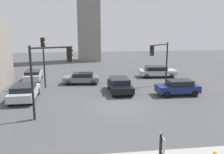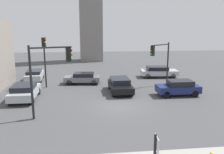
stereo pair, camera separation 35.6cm
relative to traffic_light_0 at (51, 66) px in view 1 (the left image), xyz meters
name	(u,v)px [view 1 (the left image)]	position (x,y,z in m)	size (l,w,h in m)	color
ground_plane	(120,106)	(5.20, 1.75, -3.75)	(89.01, 89.01, 0.00)	#4C4C4F
traffic_light_0	(51,66)	(0.00, 0.00, 0.00)	(2.92, 1.02, 5.25)	black
traffic_light_1	(159,56)	(10.42, 7.53, -0.29)	(2.63, 2.05, 4.82)	black
traffic_light_2	(44,53)	(-1.84, 8.73, 0.00)	(0.49, 0.45, 5.39)	black
car_0	(120,85)	(5.87, 5.98, -2.98)	(2.09, 4.54, 1.43)	black
car_1	(33,75)	(-3.84, 12.41, -3.04)	(2.22, 4.57, 1.30)	#ADB2B7
car_2	(178,87)	(11.27, 4.21, -2.96)	(4.03, 1.79, 1.49)	navy
car_3	(82,78)	(2.09, 10.01, -3.05)	(4.21, 2.13, 1.29)	slate
car_4	(24,92)	(-3.05, 4.48, -2.97)	(2.12, 4.55, 1.43)	#ADB2B7
car_5	(157,71)	(11.93, 12.59, -2.98)	(4.87, 2.53, 1.44)	#ADB2B7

